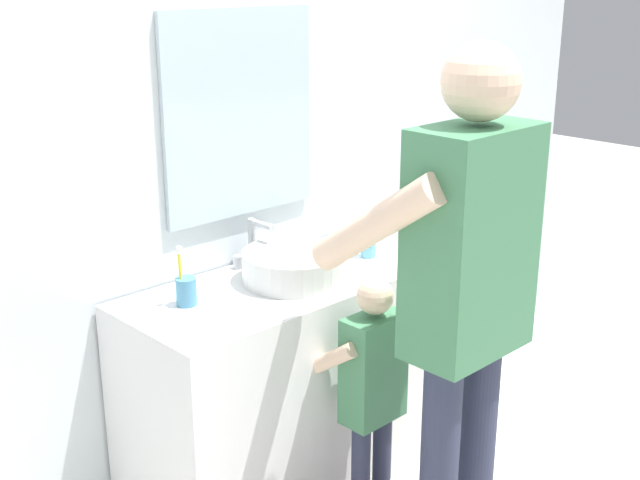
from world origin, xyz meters
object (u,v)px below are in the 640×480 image
object	(u,v)px
toothbrush_cup	(186,291)
soap_bottle	(368,240)
child_toddler	(371,383)
adult_parent	(465,275)

from	to	relation	value
toothbrush_cup	soap_bottle	size ratio (longest dim) A/B	1.25
soap_bottle	toothbrush_cup	bearing A→B (deg)	173.58
toothbrush_cup	child_toddler	bearing A→B (deg)	-48.22
toothbrush_cup	child_toddler	xyz separation A→B (m)	(0.41, -0.46, -0.32)
soap_bottle	adult_parent	xyz separation A→B (m)	(-0.33, -0.70, 0.13)
soap_bottle	adult_parent	size ratio (longest dim) A/B	0.10
toothbrush_cup	adult_parent	xyz separation A→B (m)	(0.46, -0.79, 0.15)
toothbrush_cup	soap_bottle	distance (m)	0.80
child_toddler	adult_parent	distance (m)	0.57
soap_bottle	adult_parent	world-z (taller)	adult_parent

